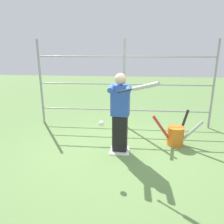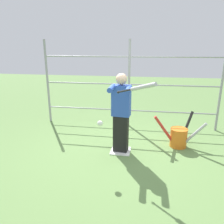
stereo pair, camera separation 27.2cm
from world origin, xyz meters
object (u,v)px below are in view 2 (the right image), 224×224
softball_in_flight (100,123)px  bat_bucket (179,137)px  baseball_bat_swinging (140,88)px  batter (121,111)px

softball_in_flight → bat_bucket: bearing=-142.2°
baseball_bat_swinging → softball_in_flight: bearing=-1.0°
batter → baseball_bat_swinging: (-0.38, 0.71, 0.61)m
baseball_bat_swinging → bat_bucket: (-0.83, -1.16, -1.26)m
baseball_bat_swinging → softball_in_flight: (0.65, -0.01, -0.63)m
baseball_bat_swinging → softball_in_flight: baseball_bat_swinging is taller
batter → softball_in_flight: (0.27, 0.69, -0.02)m
batter → softball_in_flight: bearing=68.8°
softball_in_flight → bat_bucket: size_ratio=0.09×
bat_bucket → baseball_bat_swinging: bearing=54.3°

